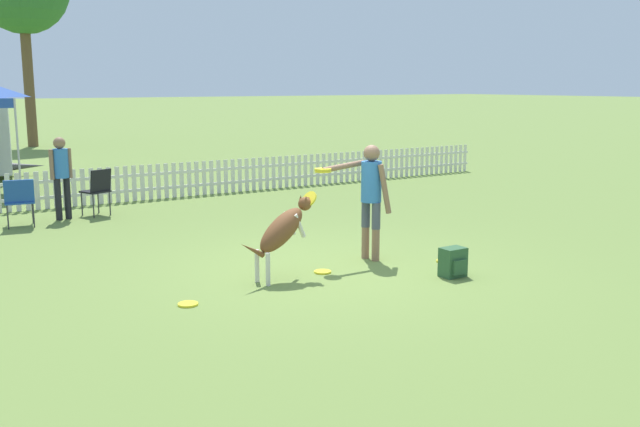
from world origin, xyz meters
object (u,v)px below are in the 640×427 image
Objects in this scene: folding_chair_blue_left at (19,198)px; folding_chair_center at (98,188)px; leaping_dog at (283,229)px; frisbee_near_handler at (323,272)px; backpack_on_grass at (453,262)px; spectator_standing at (61,171)px; frisbee_near_dog at (188,304)px; frisbee_midfield at (444,261)px; handler_person at (369,189)px.

folding_chair_blue_left is 0.95× the size of folding_chair_center.
frisbee_near_handler is (0.58, -0.01, -0.63)m from leaping_dog.
backpack_on_grass is 0.25× the size of spectator_standing.
frisbee_near_dog and frisbee_midfield have the same top height.
spectator_standing is at bearing 19.28° from handler_person.
leaping_dog reaches higher than backpack_on_grass.
folding_chair_center is at bearing 82.90° from frisbee_near_dog.
frisbee_midfield is at bearing 55.23° from backpack_on_grass.
frisbee_midfield is 0.26× the size of folding_chair_center.
folding_chair_center reaches higher than frisbee_near_handler.
frisbee_near_handler is 5.96m from folding_chair_blue_left.
frisbee_near_dog is (-2.92, -0.58, -0.98)m from handler_person.
folding_chair_center is at bearing 116.01° from frisbee_midfield.
frisbee_near_handler is at bearing 165.52° from frisbee_midfield.
folding_chair_center is (-1.26, 5.65, 0.51)m from frisbee_near_handler.
frisbee_near_handler and frisbee_near_dog have the same top height.
spectator_standing is (-3.61, 6.07, 0.87)m from frisbee_midfield.
folding_chair_center reaches higher than frisbee_near_dog.
leaping_dog is 5.18× the size of frisbee_midfield.
spectator_standing is (0.11, 5.97, 0.87)m from frisbee_near_dog.
leaping_dog is at bearing 13.96° from frisbee_near_dog.
backpack_on_grass is at bearing 51.90° from leaping_dog.
handler_person is 5.85m from folding_chair_center.
leaping_dog is at bearing 150.15° from backpack_on_grass.
leaping_dog is 0.86m from frisbee_near_handler.
folding_chair_center is at bearing 102.55° from frisbee_near_handler.
handler_person is 1.57m from backpack_on_grass.
backpack_on_grass is at bearing -39.51° from frisbee_near_handler.
folding_chair_blue_left is at bearing 96.87° from frisbee_near_dog.
leaping_dog is (-1.50, -0.22, -0.35)m from handler_person.
folding_chair_blue_left is at bearing 116.87° from frisbee_near_handler.
frisbee_midfield is at bearing -14.48° from frisbee_near_handler.
leaping_dog is 5.18× the size of frisbee_near_handler.
spectator_standing is (-3.18, 6.69, 0.70)m from backpack_on_grass.
folding_chair_blue_left is at bearing -5.58° from folding_chair_center.
leaping_dog is 1.59m from frisbee_near_dog.
spectator_standing is at bearing 120.72° from frisbee_midfield.
spectator_standing is at bearing -148.24° from folding_chair_blue_left.
frisbee_near_dog is at bearing -170.32° from frisbee_near_handler.
spectator_standing is (-1.31, 5.62, 0.25)m from leaping_dog.
leaping_dog is at bearing 120.54° from folding_chair_blue_left.
handler_person is 7.08× the size of frisbee_midfield.
frisbee_midfield is at bearing 106.74° from spectator_standing.
handler_person is at bearing 105.84° from backpack_on_grass.
spectator_standing reaches higher than folding_chair_center.
spectator_standing is (0.79, 0.33, 0.39)m from folding_chair_blue_left.
folding_chair_center is at bearing 167.71° from spectator_standing.
frisbee_near_dog is (-1.42, -0.35, -0.63)m from leaping_dog.
folding_chair_blue_left is (-2.68, 5.30, 0.49)m from frisbee_near_handler.
frisbee_near_dog is 6.04m from spectator_standing.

